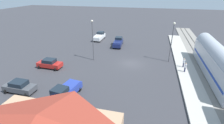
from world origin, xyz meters
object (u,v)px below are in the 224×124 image
object	(u,v)px
sedan_red	(50,63)
light_pole_lot_center	(93,36)
light_pole_near_platform	(172,38)
pedestrian_waiting_far	(185,67)
sedan_charcoal	(20,87)
pedestrian_on_platform	(184,62)
pickup_blue	(65,92)
pickup_navy	(118,42)
pickup_white	(99,36)

from	to	relation	value
sedan_red	light_pole_lot_center	xyz separation A→B (m)	(-6.66, -5.39, 4.23)
sedan_red	light_pole_near_platform	world-z (taller)	light_pole_near_platform
light_pole_lot_center	pedestrian_waiting_far	bearing A→B (deg)	174.28
pedestrian_waiting_far	sedan_charcoal	world-z (taller)	pedestrian_waiting_far
light_pole_near_platform	light_pole_lot_center	distance (m)	15.20
light_pole_lot_center	sedan_red	bearing A→B (deg)	38.98
pedestrian_waiting_far	sedan_charcoal	distance (m)	26.27
pedestrian_on_platform	pickup_blue	distance (m)	21.33
light_pole_lot_center	pickup_blue	bearing A→B (deg)	92.89
pedestrian_on_platform	pickup_navy	xyz separation A→B (m)	(14.26, -9.80, -0.25)
pickup_blue	light_pole_near_platform	xyz separation A→B (m)	(-14.26, -16.04, 3.93)
pedestrian_on_platform	pedestrian_waiting_far	distance (m)	1.92
pickup_white	light_pole_lot_center	world-z (taller)	light_pole_lot_center
pickup_blue	sedan_red	bearing A→B (deg)	-46.81
sedan_charcoal	sedan_red	bearing A→B (deg)	-87.55
pedestrian_waiting_far	light_pole_near_platform	world-z (taller)	light_pole_near_platform
pickup_navy	pedestrian_on_platform	bearing A→B (deg)	145.49
pickup_navy	sedan_charcoal	bearing A→B (deg)	68.18
sedan_red	pickup_white	bearing A→B (deg)	-99.74
sedan_red	sedan_charcoal	size ratio (longest dim) A/B	1.00
pedestrian_waiting_far	pickup_blue	bearing A→B (deg)	34.65
pickup_white	pedestrian_waiting_far	bearing A→B (deg)	142.29
sedan_charcoal	pickup_blue	bearing A→B (deg)	-178.84
pickup_white	light_pole_lot_center	bearing A→B (deg)	103.13
pickup_white	light_pole_near_platform	xyz separation A→B (m)	(-18.23, 11.31, 3.93)
sedan_red	light_pole_lot_center	distance (m)	9.55
pedestrian_on_platform	light_pole_near_platform	distance (m)	5.11
pedestrian_on_platform	pickup_blue	size ratio (longest dim) A/B	0.30
light_pole_near_platform	pickup_navy	bearing A→B (deg)	-30.95
sedan_red	pickup_navy	xyz separation A→B (m)	(-9.68, -15.38, 0.15)
pickup_navy	sedan_charcoal	xyz separation A→B (m)	(9.34, 23.32, -0.15)
pedestrian_on_platform	pickup_navy	distance (m)	17.30
pedestrian_on_platform	pickup_blue	world-z (taller)	pickup_blue
sedan_charcoal	pickup_navy	bearing A→B (deg)	-111.82
pedestrian_waiting_far	light_pole_lot_center	distance (m)	17.75
sedan_charcoal	light_pole_near_platform	size ratio (longest dim) A/B	0.57
pedestrian_on_platform	pedestrian_waiting_far	size ratio (longest dim) A/B	1.00
pedestrian_waiting_far	pickup_navy	world-z (taller)	pickup_navy
pickup_navy	sedan_charcoal	world-z (taller)	pickup_navy
light_pole_lot_center	pickup_navy	bearing A→B (deg)	-106.81
pedestrian_on_platform	pickup_navy	world-z (taller)	pickup_navy
pedestrian_on_platform	sedan_charcoal	size ratio (longest dim) A/B	0.38
sedan_red	pickup_blue	size ratio (longest dim) A/B	0.81
light_pole_near_platform	pedestrian_waiting_far	bearing A→B (deg)	116.89
sedan_red	light_pole_lot_center	world-z (taller)	light_pole_lot_center
pedestrian_on_platform	pickup_blue	bearing A→B (deg)	38.85
sedan_red	pickup_white	xyz separation A→B (m)	(-3.36, -19.55, 0.15)
pickup_blue	pickup_navy	bearing A→B (deg)	-95.79
sedan_red	light_pole_lot_center	size ratio (longest dim) A/B	0.56
pedestrian_on_platform	light_pole_lot_center	bearing A→B (deg)	0.63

